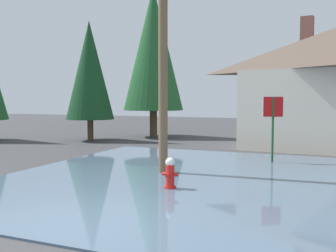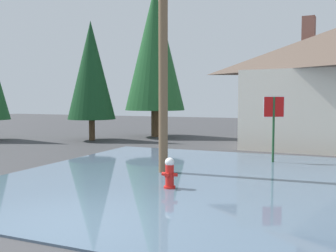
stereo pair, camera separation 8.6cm
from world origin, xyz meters
TOP-DOWN VIEW (x-y plane):
  - ground_plane at (0.00, 0.00)m, footprint 80.00×80.00m
  - flood_puddle at (1.13, 4.73)m, footprint 11.31×11.33m
  - fire_hydrant at (0.70, 3.26)m, footprint 0.41×0.36m
  - utility_pole at (-0.30, 5.16)m, footprint 1.60×0.28m
  - stop_sign_far at (2.56, 8.42)m, footprint 0.69×0.33m
  - pine_tree_tall_left at (-7.75, 12.39)m, footprint 2.62×2.62m
  - pine_tree_short_left at (-5.39, 15.61)m, footprint 3.59×3.59m

SIDE VIEW (x-z plane):
  - ground_plane at x=0.00m, z-range -0.10..0.00m
  - flood_puddle at x=1.13m, z-range 0.00..0.05m
  - fire_hydrant at x=0.70m, z-range -0.01..0.82m
  - stop_sign_far at x=2.56m, z-range 0.52..2.91m
  - pine_tree_tall_left at x=-7.75m, z-range 0.58..7.12m
  - utility_pole at x=-0.30m, z-range 0.18..8.62m
  - pine_tree_short_left at x=-5.39m, z-range 0.79..9.78m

